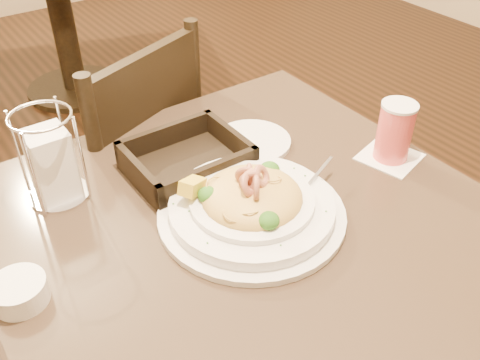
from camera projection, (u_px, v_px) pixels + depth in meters
main_table at (245, 303)px, 1.14m from camera, size 0.90×0.90×0.75m
dining_chair_near at (124, 179)px, 1.51m from camera, size 0.54×0.54×0.93m
pasta_bowl at (251, 203)px, 0.98m from camera, size 0.39×0.35×0.11m
drink_glass at (395, 132)px, 1.11m from camera, size 0.14×0.14×0.13m
bread_basket at (187, 162)px, 1.10m from camera, size 0.23×0.19×0.06m
napkin_caddy at (52, 163)px, 1.00m from camera, size 0.12×0.12×0.18m
side_plate at (252, 142)px, 1.19m from camera, size 0.22×0.22×0.01m
butter_ramekin at (19, 292)px, 0.83m from camera, size 0.10×0.10×0.04m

